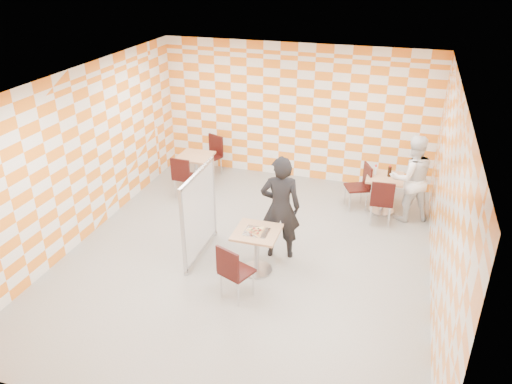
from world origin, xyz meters
TOP-DOWN VIEW (x-y plane):
  - room_shell at (0.00, 0.54)m, footprint 7.00×7.00m
  - main_table at (0.28, -0.35)m, footprint 0.70×0.70m
  - second_table at (2.07, 2.35)m, footprint 0.70×0.70m
  - empty_table at (-1.91, 2.29)m, footprint 0.70×0.70m
  - chair_main_front at (0.16, -1.16)m, footprint 0.55×0.56m
  - chair_second_front at (2.07, 1.77)m, footprint 0.44×0.45m
  - chair_second_side at (1.63, 2.37)m, footprint 0.56×0.56m
  - chair_empty_near at (-1.94, 1.71)m, footprint 0.44×0.45m
  - chair_empty_far at (-1.80, 3.05)m, footprint 0.55×0.56m
  - partition at (-0.78, -0.15)m, footprint 0.08×1.38m
  - man_dark at (0.51, 0.22)m, footprint 0.74×0.57m
  - man_white at (2.55, 2.19)m, footprint 1.01×0.91m
  - pizza_on_foil at (0.28, -0.37)m, footprint 0.40×0.40m
  - sport_bottle at (1.87, 2.41)m, footprint 0.06×0.06m
  - soda_bottle at (2.14, 2.39)m, footprint 0.07×0.07m

SIDE VIEW (x-z plane):
  - main_table at x=0.28m, z-range 0.13..0.88m
  - second_table at x=2.07m, z-range 0.13..0.88m
  - empty_table at x=-1.91m, z-range 0.13..0.88m
  - chair_main_front at x=0.16m, z-range 0.08..1.01m
  - chair_second_front at x=2.07m, z-range 0.08..1.01m
  - chair_second_side at x=1.63m, z-range 0.08..1.01m
  - chair_empty_near at x=-1.94m, z-range 0.08..1.01m
  - chair_empty_far at x=-1.80m, z-range 0.08..1.01m
  - pizza_on_foil at x=0.28m, z-range 0.74..0.79m
  - partition at x=-0.78m, z-range 0.02..1.57m
  - sport_bottle at x=1.87m, z-range 0.74..0.94m
  - soda_bottle at x=2.14m, z-range 0.74..0.97m
  - man_white at x=2.55m, z-range 0.00..1.71m
  - man_dark at x=0.51m, z-range 0.00..1.82m
  - room_shell at x=0.00m, z-range -2.00..5.00m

